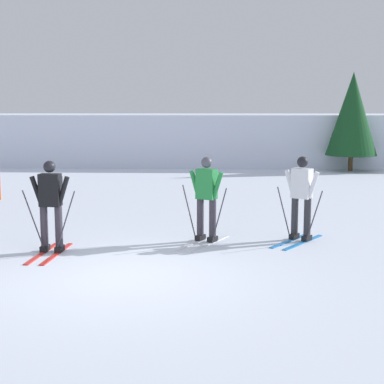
{
  "coord_description": "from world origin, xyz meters",
  "views": [
    {
      "loc": [
        1.48,
        -8.88,
        2.66
      ],
      "look_at": [
        1.0,
        3.21,
        0.9
      ],
      "focal_mm": 54.1,
      "sensor_mm": 36.0,
      "label": 1
    }
  ],
  "objects": [
    {
      "name": "conifer_far_left",
      "position": [
        7.26,
        15.92,
        2.41
      ],
      "size": [
        2.15,
        2.15,
        4.16
      ],
      "color": "#513823",
      "rests_on": "ground"
    },
    {
      "name": "skier_white",
      "position": [
        3.22,
        2.64,
        0.92
      ],
      "size": [
        1.21,
        1.53,
        1.71
      ],
      "color": "#237AC6",
      "rests_on": "ground"
    },
    {
      "name": "far_snow_ridge",
      "position": [
        0.0,
        20.66,
        1.17
      ],
      "size": [
        80.0,
        8.36,
        2.35
      ],
      "primitive_type": "cube",
      "color": "silver",
      "rests_on": "ground"
    },
    {
      "name": "ground_plane",
      "position": [
        0.0,
        0.0,
        0.0
      ],
      "size": [
        120.0,
        120.0,
        0.0
      ],
      "primitive_type": "plane",
      "color": "silver"
    },
    {
      "name": "skier_green",
      "position": [
        1.32,
        2.46,
        0.92
      ],
      "size": [
        1.07,
        1.59,
        1.71
      ],
      "color": "silver",
      "rests_on": "ground"
    },
    {
      "name": "skier_black",
      "position": [
        -1.54,
        1.53,
        0.96
      ],
      "size": [
        1.0,
        1.62,
        1.71
      ],
      "color": "red",
      "rests_on": "ground"
    }
  ]
}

